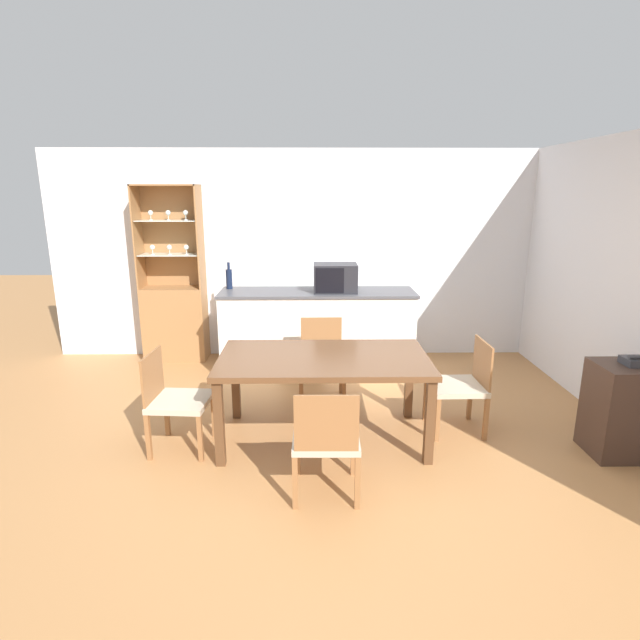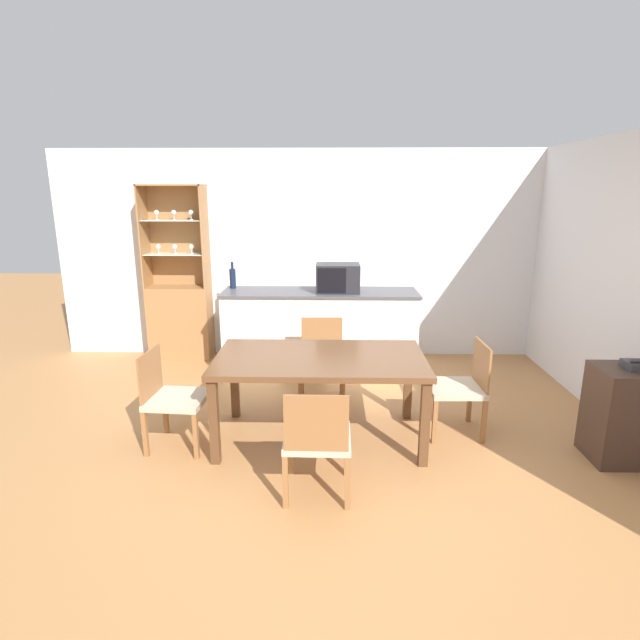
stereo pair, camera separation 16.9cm
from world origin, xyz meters
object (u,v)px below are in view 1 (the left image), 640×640
dining_chair_side_left_near (175,400)px  wine_bottle (229,278)px  side_cabinet (623,410)px  telephone (638,361)px  dining_chair_head_far (322,360)px  dining_table (324,365)px  microwave (335,278)px  dining_chair_head_near (326,439)px  dining_chair_side_right_far (461,385)px  display_cabinet (175,310)px

dining_chair_side_left_near → wine_bottle: bearing=179.5°
side_cabinet → telephone: size_ratio=3.53×
dining_chair_side_left_near → wine_bottle: (0.15, 1.92, 0.66)m
dining_chair_head_far → dining_chair_side_left_near: 1.54m
dining_table → wine_bottle: 2.11m
microwave → telephone: 2.95m
side_cabinet → dining_table: bearing=173.1°
dining_chair_head_near → dining_chair_side_right_far: 1.54m
dining_chair_side_right_far → side_cabinet: 1.24m
dining_chair_side_left_near → dining_chair_head_far: bearing=132.6°
display_cabinet → telephone: 4.87m
dining_table → dining_chair_head_near: bearing=-90.0°
dining_chair_head_near → microwave: (0.16, 2.41, 0.70)m
side_cabinet → dining_chair_head_far: bearing=154.9°
wine_bottle → telephone: 4.05m
dining_chair_side_right_far → microwave: 1.91m
telephone → dining_table: bearing=173.1°
display_cabinet → telephone: (4.21, -2.43, 0.16)m
microwave → telephone: bearing=-39.9°
dining_table → wine_bottle: (-1.05, 1.78, 0.43)m
dining_chair_side_left_near → dining_chair_head_near: (1.20, -0.68, 0.00)m
dining_chair_head_near → microwave: size_ratio=1.70×
wine_bottle → dining_chair_head_far: bearing=-42.6°
display_cabinet → dining_chair_side_left_near: size_ratio=2.62×
microwave → telephone: (2.25, -1.88, -0.33)m
dining_table → dining_chair_head_near: (-0.00, -0.82, -0.24)m
microwave → side_cabinet: (2.20, -1.88, -0.74)m
dining_chair_head_near → telephone: (2.42, 0.53, 0.36)m
dining_table → dining_chair_side_right_far: dining_chair_side_right_far is taller
dining_chair_side_right_far → microwave: (-1.04, 1.45, 0.70)m
dining_table → dining_chair_side_left_near: dining_chair_side_left_near is taller
display_cabinet → dining_chair_side_right_far: bearing=-33.7°
wine_bottle → side_cabinet: 4.05m
dining_chair_head_far → side_cabinet: 2.61m
display_cabinet → dining_chair_head_near: display_cabinet is taller
display_cabinet → dining_chair_head_near: 3.47m
dining_chair_side_right_far → microwave: bearing=34.3°
dining_chair_head_far → wine_bottle: wine_bottle is taller
dining_chair_side_right_far → wine_bottle: (-2.25, 1.64, 0.66)m
dining_chair_head_far → wine_bottle: bearing=-43.3°
microwave → wine_bottle: size_ratio=1.57×
dining_table → dining_chair_head_near: dining_chair_head_near is taller
wine_bottle → dining_chair_side_right_far: bearing=-36.0°
dining_chair_head_near → telephone: size_ratio=3.83×
dining_chair_head_near → side_cabinet: dining_chair_head_near is taller
dining_chair_side_left_near → microwave: bearing=145.8°
side_cabinet → wine_bottle: bearing=148.8°
dining_table → dining_chair_head_near: size_ratio=2.11×
dining_table → side_cabinet: size_ratio=2.29×
side_cabinet → microwave: bearing=139.5°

